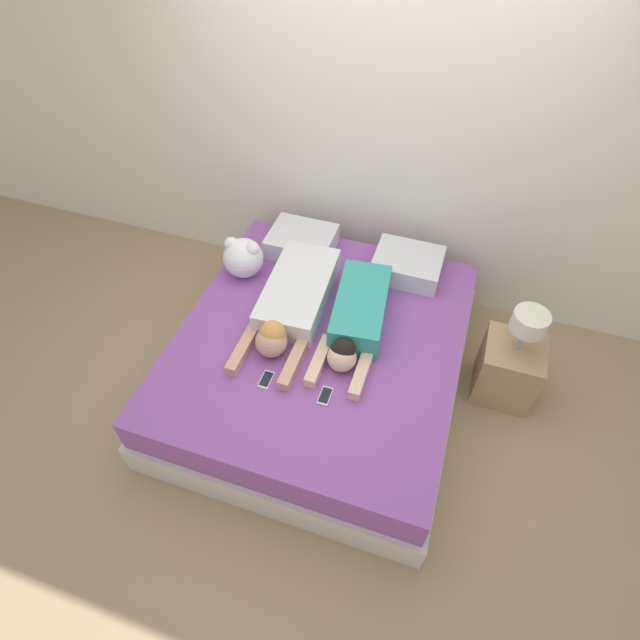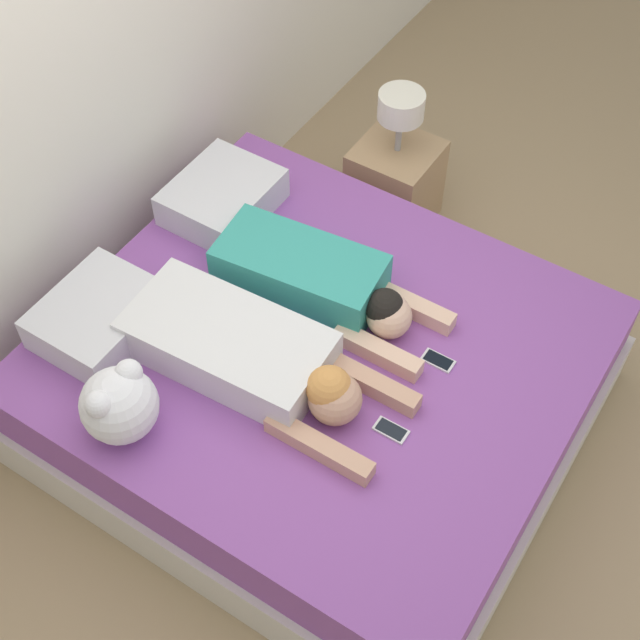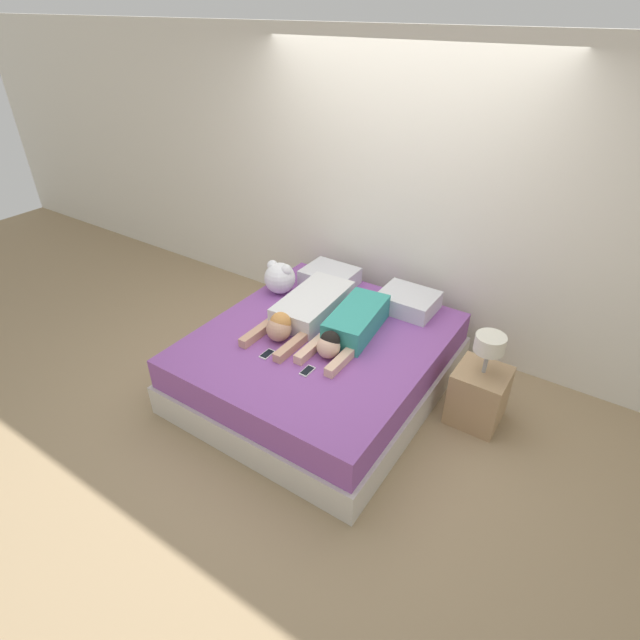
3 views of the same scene
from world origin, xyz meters
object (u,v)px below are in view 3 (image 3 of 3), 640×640
at_px(bed, 320,362).
at_px(pillow_head_right, 408,301).
at_px(person_left, 306,310).
at_px(plush_toy, 280,277).
at_px(person_right, 350,326).
at_px(nightstand, 479,391).
at_px(cell_phone_right, 307,371).
at_px(pillow_head_left, 330,277).
at_px(cell_phone_left, 267,354).

bearing_deg(bed, pillow_head_right, 62.34).
bearing_deg(person_left, plush_toy, 151.67).
relative_size(person_left, person_right, 1.15).
xyz_separation_m(pillow_head_right, plush_toy, (-1.09, -0.37, 0.07)).
height_order(bed, nightstand, nightstand).
bearing_deg(person_right, plush_toy, 163.75).
height_order(bed, person_right, person_right).
distance_m(cell_phone_right, plush_toy, 1.19).
relative_size(person_left, plush_toy, 3.82).
distance_m(bed, person_right, 0.43).
distance_m(pillow_head_left, person_right, 0.87).
height_order(pillow_head_left, plush_toy, plush_toy).
xyz_separation_m(pillow_head_left, cell_phone_right, (0.57, -1.18, -0.07)).
xyz_separation_m(cell_phone_left, cell_phone_right, (0.37, 0.00, 0.00)).
bearing_deg(cell_phone_right, plush_toy, 136.91).
relative_size(pillow_head_right, person_right, 0.48).
bearing_deg(nightstand, cell_phone_right, -143.69).
bearing_deg(cell_phone_left, cell_phone_right, 0.52).
bearing_deg(pillow_head_left, person_right, -46.56).
bearing_deg(cell_phone_left, pillow_head_left, 99.82).
height_order(pillow_head_right, plush_toy, plush_toy).
distance_m(person_left, plush_toy, 0.52).
distance_m(bed, person_left, 0.44).
bearing_deg(bed, cell_phone_left, -114.25).
relative_size(bed, pillow_head_right, 4.32).
bearing_deg(pillow_head_left, bed, -62.34).
xyz_separation_m(person_right, cell_phone_left, (-0.39, -0.55, -0.09)).
height_order(bed, pillow_head_left, pillow_head_left).
bearing_deg(person_right, cell_phone_left, -125.29).
distance_m(person_left, cell_phone_left, 0.58).
xyz_separation_m(cell_phone_right, nightstand, (1.04, 0.76, -0.24)).
xyz_separation_m(cell_phone_left, plush_toy, (-0.50, 0.81, 0.14)).
bearing_deg(person_left, cell_phone_right, -53.91).
xyz_separation_m(pillow_head_right, person_left, (-0.64, -0.62, 0.01)).
bearing_deg(pillow_head_left, cell_phone_right, -64.20).
bearing_deg(person_right, nightstand, 11.86).
height_order(pillow_head_right, person_left, person_left).
bearing_deg(pillow_head_right, person_right, -107.38).
bearing_deg(cell_phone_right, person_left, 126.09).
height_order(bed, pillow_head_right, pillow_head_right).
distance_m(pillow_head_right, nightstand, 0.97).
bearing_deg(bed, pillow_head_left, 117.66).
xyz_separation_m(bed, person_right, (0.20, 0.13, 0.35)).
relative_size(pillow_head_left, cell_phone_left, 3.76).
bearing_deg(nightstand, pillow_head_left, 165.44).
xyz_separation_m(cell_phone_left, nightstand, (1.40, 0.77, -0.24)).
xyz_separation_m(person_left, cell_phone_right, (0.41, -0.57, -0.08)).
relative_size(person_left, cell_phone_right, 8.99).
distance_m(person_right, cell_phone_right, 0.56).
relative_size(pillow_head_right, plush_toy, 1.59).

